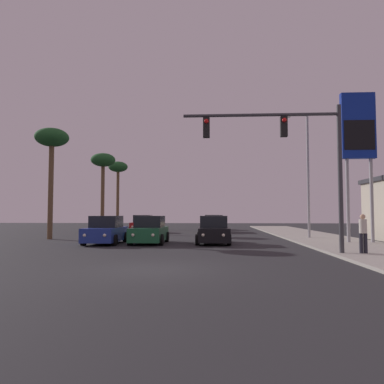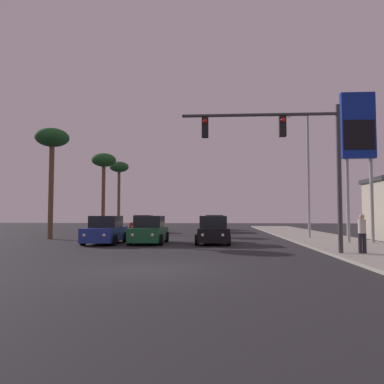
# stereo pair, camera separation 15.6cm
# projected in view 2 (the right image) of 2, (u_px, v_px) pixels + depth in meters

# --- Properties ---
(ground_plane) EXTENTS (120.00, 120.00, 0.00)m
(ground_plane) POSITION_uv_depth(u_px,v_px,m) (152.00, 270.00, 12.11)
(ground_plane) COLOR #28282B
(sidewalk_right) EXTENTS (5.00, 60.00, 0.12)m
(sidewalk_right) POSITION_uv_depth(u_px,v_px,m) (345.00, 244.00, 21.49)
(sidewalk_right) COLOR #9E998E
(sidewalk_right) RESTS_ON ground
(car_tan) EXTENTS (2.04, 4.32, 1.68)m
(car_tan) POSITION_uv_depth(u_px,v_px,m) (215.00, 224.00, 36.36)
(car_tan) COLOR tan
(car_tan) RESTS_ON ground
(car_red) EXTENTS (2.04, 4.33, 1.68)m
(car_red) POSITION_uv_depth(u_px,v_px,m) (143.00, 224.00, 36.53)
(car_red) COLOR maroon
(car_red) RESTS_ON ground
(car_green) EXTENTS (2.04, 4.32, 1.68)m
(car_green) POSITION_uv_depth(u_px,v_px,m) (149.00, 231.00, 22.78)
(car_green) COLOR #195933
(car_green) RESTS_ON ground
(car_blue) EXTENTS (2.04, 4.32, 1.68)m
(car_blue) POSITION_uv_depth(u_px,v_px,m) (106.00, 231.00, 22.58)
(car_blue) COLOR navy
(car_blue) RESTS_ON ground
(car_black) EXTENTS (2.04, 4.34, 1.68)m
(car_black) POSITION_uv_depth(u_px,v_px,m) (213.00, 231.00, 22.67)
(car_black) COLOR black
(car_black) RESTS_ON ground
(car_silver) EXTENTS (2.04, 4.34, 1.68)m
(car_silver) POSITION_uv_depth(u_px,v_px,m) (213.00, 223.00, 42.50)
(car_silver) COLOR #B7B7BC
(car_silver) RESTS_ON ground
(traffic_light_mast) EXTENTS (6.99, 0.36, 6.50)m
(traffic_light_mast) POSITION_uv_depth(u_px,v_px,m) (293.00, 148.00, 16.51)
(traffic_light_mast) COLOR #38383D
(traffic_light_mast) RESTS_ON sidewalk_right
(street_lamp) EXTENTS (1.74, 0.24, 9.00)m
(street_lamp) POSITION_uv_depth(u_px,v_px,m) (306.00, 168.00, 26.97)
(street_lamp) COLOR #99999E
(street_lamp) RESTS_ON sidewalk_right
(gas_station_sign) EXTENTS (2.00, 0.42, 9.00)m
(gas_station_sign) POSITION_uv_depth(u_px,v_px,m) (358.00, 134.00, 22.50)
(gas_station_sign) COLOR #99999E
(gas_station_sign) RESTS_ON sidewalk_right
(pedestrian_on_sidewalk) EXTENTS (0.34, 0.32, 1.67)m
(pedestrian_on_sidewalk) POSITION_uv_depth(u_px,v_px,m) (362.00, 232.00, 16.00)
(pedestrian_on_sidewalk) COLOR #23232D
(pedestrian_on_sidewalk) RESTS_ON sidewalk_right
(palm_tree_near) EXTENTS (2.40, 2.40, 7.99)m
(palm_tree_near) POSITION_uv_depth(u_px,v_px,m) (52.00, 143.00, 27.07)
(palm_tree_near) COLOR brown
(palm_tree_near) RESTS_ON ground
(palm_tree_far) EXTENTS (2.40, 2.40, 8.37)m
(palm_tree_far) POSITION_uv_depth(u_px,v_px,m) (119.00, 170.00, 47.03)
(palm_tree_far) COLOR brown
(palm_tree_far) RESTS_ON ground
(palm_tree_mid) EXTENTS (2.40, 2.40, 7.78)m
(palm_tree_mid) POSITION_uv_depth(u_px,v_px,m) (104.00, 164.00, 36.97)
(palm_tree_mid) COLOR brown
(palm_tree_mid) RESTS_ON ground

